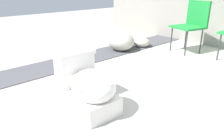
{
  "coord_description": "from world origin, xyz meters",
  "views": [
    {
      "loc": [
        1.49,
        -0.96,
        1.08
      ],
      "look_at": [
        0.01,
        0.35,
        0.3
      ],
      "focal_mm": 35.0,
      "sensor_mm": 36.0,
      "label": 1
    }
  ],
  "objects_px": {
    "boulder_far": "(142,42)",
    "folding_chair_left": "(193,21)",
    "boulder_near": "(121,41)",
    "toilet": "(87,86)"
  },
  "relations": [
    {
      "from": "boulder_near",
      "to": "toilet",
      "type": "bearing_deg",
      "value": -52.72
    },
    {
      "from": "toilet",
      "to": "boulder_far",
      "type": "xyz_separation_m",
      "value": [
        -1.09,
        1.99,
        -0.14
      ]
    },
    {
      "from": "boulder_near",
      "to": "boulder_far",
      "type": "xyz_separation_m",
      "value": [
        0.1,
        0.43,
        -0.08
      ]
    },
    {
      "from": "folding_chair_left",
      "to": "boulder_far",
      "type": "distance_m",
      "value": 0.93
    },
    {
      "from": "folding_chair_left",
      "to": "boulder_far",
      "type": "relative_size",
      "value": 2.72
    },
    {
      "from": "toilet",
      "to": "boulder_near",
      "type": "xyz_separation_m",
      "value": [
        -1.19,
        1.56,
        -0.06
      ]
    },
    {
      "from": "toilet",
      "to": "boulder_near",
      "type": "bearing_deg",
      "value": 130.31
    },
    {
      "from": "folding_chair_left",
      "to": "boulder_far",
      "type": "bearing_deg",
      "value": -45.68
    },
    {
      "from": "folding_chair_left",
      "to": "boulder_far",
      "type": "height_order",
      "value": "folding_chair_left"
    },
    {
      "from": "boulder_far",
      "to": "folding_chair_left",
      "type": "bearing_deg",
      "value": 30.74
    }
  ]
}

